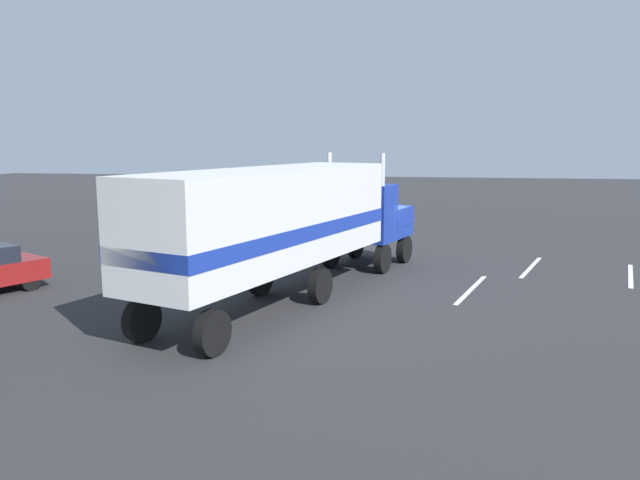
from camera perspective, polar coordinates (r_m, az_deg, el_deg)
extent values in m
plane|color=#2D2D30|center=(24.98, 5.29, -2.17)|extent=(120.00, 120.00, 0.00)
cube|color=silver|center=(21.14, 13.99, -4.51)|extent=(4.26, 1.41, 0.01)
cube|color=silver|center=(25.46, 19.17, -2.42)|extent=(4.22, 1.56, 0.01)
cube|color=silver|center=(25.34, 27.11, -2.99)|extent=(4.26, 1.44, 0.01)
cube|color=#193399|center=(25.11, 5.37, 1.83)|extent=(2.51, 2.95, 1.20)
cube|color=#193399|center=(23.60, 3.86, 2.59)|extent=(2.13, 2.82, 2.20)
cube|color=silver|center=(25.97, 6.19, 2.06)|extent=(0.75, 2.01, 1.08)
cube|color=#193399|center=(25.11, 5.37, 1.96)|extent=(2.52, 2.99, 0.36)
cylinder|color=silver|center=(23.53, 0.87, 4.06)|extent=(0.18, 0.18, 3.40)
cylinder|color=silver|center=(22.60, 5.83, 3.79)|extent=(0.18, 0.18, 3.40)
cube|color=silver|center=(17.99, -4.59, 2.24)|extent=(10.78, 5.86, 2.80)
cube|color=#193399|center=(18.05, -4.57, 0.92)|extent=(10.79, 5.89, 0.44)
cylinder|color=silver|center=(24.71, 1.49, -0.02)|extent=(1.44, 1.03, 0.64)
cylinder|color=black|center=(26.00, 3.36, -0.45)|extent=(1.14, 0.64, 1.10)
cylinder|color=black|center=(25.16, 7.90, -0.86)|extent=(1.14, 0.64, 1.10)
cylinder|color=black|center=(23.97, 1.03, -1.28)|extent=(1.14, 0.64, 1.10)
cylinder|color=black|center=(23.06, 5.89, -1.75)|extent=(1.14, 0.64, 1.10)
cylinder|color=black|center=(19.80, -5.60, -3.59)|extent=(1.14, 0.64, 1.10)
cylinder|color=black|center=(18.68, 0.01, -4.32)|extent=(1.14, 0.64, 1.10)
cylinder|color=black|center=(15.87, -16.34, -7.19)|extent=(1.14, 0.64, 1.10)
cylinder|color=black|center=(14.46, -10.06, -8.58)|extent=(1.14, 0.64, 1.10)
cylinder|color=#2D3347|center=(21.14, -6.77, -3.17)|extent=(0.18, 0.18, 0.82)
cylinder|color=#2D3347|center=(21.01, -6.90, -3.25)|extent=(0.18, 0.18, 0.82)
cylinder|color=#A5728C|center=(20.93, -6.87, -1.34)|extent=(0.34, 0.34, 0.58)
sphere|color=tan|center=(20.86, -6.89, -0.24)|extent=(0.23, 0.23, 0.23)
cube|color=black|center=(20.99, -7.39, -1.24)|extent=(0.27, 0.17, 0.36)
cylinder|color=black|center=(22.51, -25.55, -3.50)|extent=(0.67, 0.48, 0.64)
cylinder|color=black|center=(23.87, -27.33, -2.94)|extent=(0.67, 0.48, 0.64)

